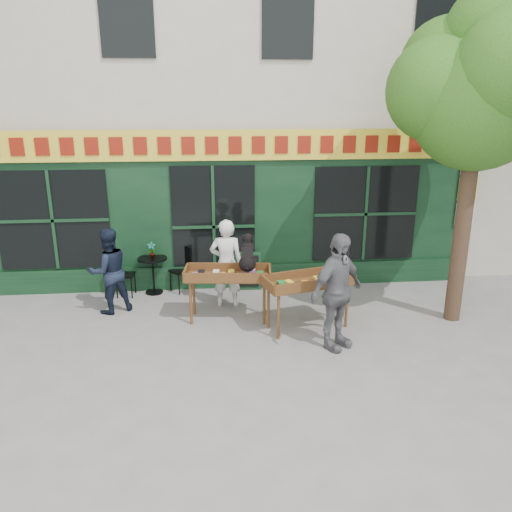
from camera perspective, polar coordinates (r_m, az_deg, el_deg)
The scene contains 14 objects.
ground at distance 8.63m, azimuth -4.39°, elevation -9.04°, with size 80.00×80.00×0.00m, color slate.
building at distance 13.78m, azimuth -5.49°, elevation 21.94°, with size 14.00×7.26×10.00m.
street_tree at distance 9.24m, azimuth 24.35°, elevation 17.60°, with size 3.05×2.90×5.60m.
book_cart_center at distance 8.93m, azimuth -3.24°, elevation -2.38°, with size 1.56×0.77×0.99m.
dog at distance 8.76m, azimuth -0.99°, elevation 0.46°, with size 0.34×0.60×0.60m, color black, non-canonical shape.
woman at distance 9.53m, azimuth -3.41°, elevation -0.86°, with size 0.63×0.41×1.73m, color white.
book_cart_right at distance 8.62m, azimuth 6.00°, elevation -3.18°, with size 1.61×1.00×0.99m.
man_right at distance 7.96m, azimuth 9.21°, elevation -4.09°, with size 1.11×0.46×1.90m, color #5C5C61.
bistro_table at distance 10.47m, azimuth -11.71°, elevation -1.37°, with size 0.60×0.60×0.76m.
bistro_chair_left at distance 10.47m, azimuth -15.24°, elevation -1.53°, with size 0.40×0.40×0.95m.
bistro_chair_right at distance 10.51m, azimuth -8.30°, elevation -1.02°, with size 0.51×0.51×0.95m.
potted_plant at distance 10.36m, azimuth -11.84°, elevation 0.66°, with size 0.17×0.12×0.33m, color gray.
man_left at distance 9.65m, azimuth -16.47°, elevation -1.65°, with size 0.79×0.61×1.62m, color black.
chalkboard at distance 10.54m, azimuth -0.94°, elevation -1.70°, with size 0.57×0.24×0.79m.
Camera 1 is at (-0.09, -7.75, 3.80)m, focal length 35.00 mm.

